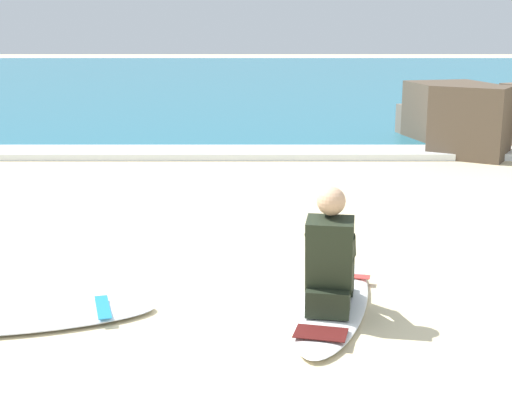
{
  "coord_description": "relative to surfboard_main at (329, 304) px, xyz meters",
  "views": [
    {
      "loc": [
        0.54,
        -5.46,
        2.21
      ],
      "look_at": [
        0.57,
        1.17,
        0.55
      ],
      "focal_mm": 52.13,
      "sensor_mm": 36.0,
      "label": 1
    }
  ],
  "objects": [
    {
      "name": "ground_plane",
      "position": [
        -1.14,
        0.03,
        -0.04
      ],
      "size": [
        80.0,
        80.0,
        0.0
      ],
      "primitive_type": "plane",
      "color": "beige"
    },
    {
      "name": "surfer_seated",
      "position": [
        -0.05,
        -0.17,
        0.4
      ],
      "size": [
        0.45,
        0.75,
        0.95
      ],
      "color": "black",
      "rests_on": "surfboard_main"
    },
    {
      "name": "surfboard_main",
      "position": [
        0.0,
        0.0,
        0.0
      ],
      "size": [
        0.97,
        2.1,
        0.08
      ],
      "color": "white",
      "rests_on": "ground"
    },
    {
      "name": "sea",
      "position": [
        -1.14,
        20.22,
        0.01
      ],
      "size": [
        80.0,
        28.0,
        0.1
      ],
      "primitive_type": "cube",
      "color": "teal",
      "rests_on": "ground"
    },
    {
      "name": "surfboard_spare_near",
      "position": [
        -2.25,
        -0.29,
        0.0
      ],
      "size": [
        1.86,
        0.97,
        0.08
      ],
      "color": "silver",
      "rests_on": "ground"
    },
    {
      "name": "breaking_foam",
      "position": [
        -1.14,
        6.52,
        0.02
      ],
      "size": [
        80.0,
        0.9,
        0.11
      ],
      "primitive_type": "cube",
      "color": "white",
      "rests_on": "ground"
    },
    {
      "name": "rock_outcrop_distant",
      "position": [
        3.29,
        7.26,
        0.48
      ],
      "size": [
        3.1,
        3.05,
        1.16
      ],
      "color": "#756656",
      "rests_on": "ground"
    }
  ]
}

